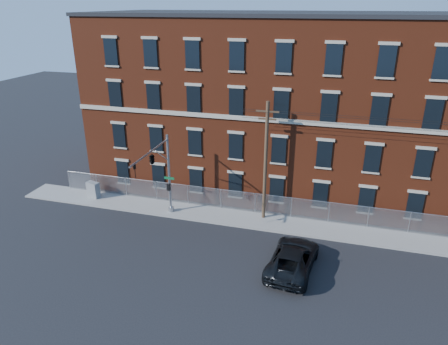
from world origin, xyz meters
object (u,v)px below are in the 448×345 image
utility_cabinet (93,190)px  pickup_truck (293,258)px  traffic_signal_mast (156,164)px  utility_pole_near (266,160)px

utility_cabinet → pickup_truck: bearing=-2.6°
pickup_truck → utility_cabinet: 20.29m
pickup_truck → utility_cabinet: size_ratio=4.14×
traffic_signal_mast → pickup_truck: bearing=-15.5°
utility_cabinet → traffic_signal_mast: bearing=-5.3°
utility_pole_near → utility_cabinet: 16.69m
utility_pole_near → pickup_truck: utility_pole_near is taller
traffic_signal_mast → utility_cabinet: (-8.08, 2.97, -4.52)m
pickup_truck → utility_cabinet: bearing=-11.7°
traffic_signal_mast → utility_pole_near: bearing=23.1°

